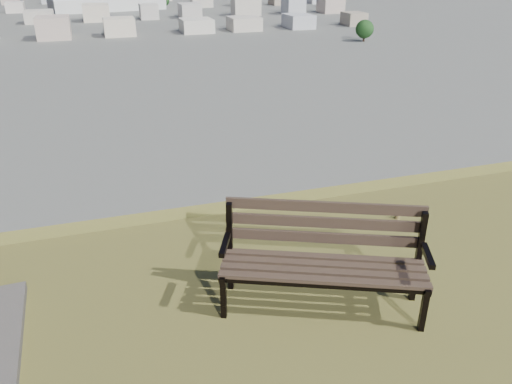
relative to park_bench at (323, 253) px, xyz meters
name	(u,v)px	position (x,y,z in m)	size (l,w,h in m)	color
park_bench	(323,253)	(0.00, 0.00, 0.00)	(1.92, 1.27, 0.96)	#3A2F21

